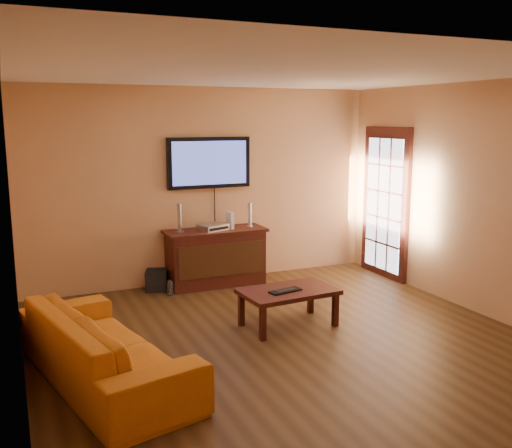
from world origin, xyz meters
TOP-DOWN VIEW (x-y plane):
  - ground_plane at (0.00, 0.00)m, footprint 5.00×5.00m
  - room_walls at (0.00, 0.62)m, footprint 5.00×5.00m
  - french_door at (2.46, 1.70)m, footprint 0.07×1.02m
  - media_console at (0.05, 2.23)m, footprint 1.39×0.53m
  - television at (0.05, 2.45)m, footprint 1.18×0.08m
  - coffee_table at (0.24, 0.40)m, footprint 1.07×0.69m
  - sofa at (-1.84, -0.17)m, footprint 1.12×2.29m
  - speaker_left at (-0.45, 2.25)m, footprint 0.10×0.10m
  - speaker_right at (0.56, 2.24)m, footprint 0.09×0.09m
  - av_receiver at (-0.00, 2.20)m, footprint 0.43×0.37m
  - game_console at (0.26, 2.22)m, footprint 0.06×0.17m
  - subwoofer at (-0.77, 2.31)m, footprint 0.35×0.35m
  - bottle at (-0.67, 2.01)m, footprint 0.07×0.07m
  - keyboard at (0.17, 0.34)m, footprint 0.39×0.20m

SIDE VIEW (x-z plane):
  - ground_plane at x=0.00m, z-range 0.00..0.00m
  - bottle at x=-0.67m, z-range -0.01..0.20m
  - subwoofer at x=-0.77m, z-range 0.00..0.28m
  - coffee_table at x=0.24m, z-range 0.15..0.57m
  - media_console at x=0.05m, z-range 0.00..0.78m
  - keyboard at x=0.17m, z-range 0.42..0.44m
  - sofa at x=-1.84m, z-range 0.00..0.86m
  - av_receiver at x=0.00m, z-range 0.78..0.86m
  - game_console at x=0.26m, z-range 0.78..1.01m
  - speaker_right at x=0.56m, z-range 0.77..1.10m
  - speaker_left at x=-0.45m, z-range 0.76..1.15m
  - french_door at x=2.46m, z-range -0.06..2.16m
  - television at x=0.05m, z-range 1.33..2.02m
  - room_walls at x=0.00m, z-range -0.81..4.19m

